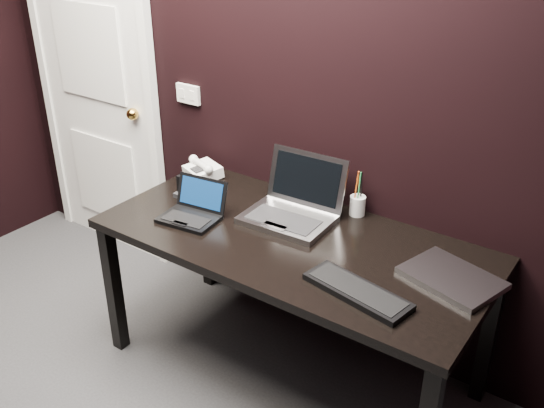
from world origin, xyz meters
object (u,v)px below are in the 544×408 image
Objects in this scene: mobile_phone at (182,189)px; pen_cup at (358,205)px; desk_phone at (203,170)px; ext_keyboard at (357,291)px; door at (96,86)px; desk at (292,253)px; closed_laptop at (452,278)px; silver_laptop at (293,208)px; netbook at (193,211)px.

mobile_phone is 0.49× the size of pen_cup.
ext_keyboard is at bearing -21.88° from desk_phone.
door reaches higher than desk.
closed_laptop is 1.85× the size of desk_phone.
mobile_phone is at bearing -19.56° from door.
pen_cup is at bearing 22.52° from mobile_phone.
door is at bearing 171.74° from silver_laptop.
closed_laptop is at bearing -7.17° from desk_phone.
netbook is 0.70× the size of silver_laptop.
netbook is at bearing -54.62° from desk_phone.
pen_cup is (-0.55, 0.27, 0.04)m from closed_laptop.
door reaches higher than closed_laptop.
door reaches higher than pen_cup.
door is 9.73× the size of desk_phone.
door is 2.18m from ext_keyboard.
silver_laptop reaches higher than netbook.
ext_keyboard is (2.08, -0.58, -0.29)m from door.
desk_phone reaches higher than ext_keyboard.
door is 5.25× the size of closed_laptop.
netbook is at bearing -170.40° from closed_laptop.
mobile_phone is at bearing -73.05° from desk_phone.
closed_laptop is at bearing -7.21° from door.
desk is 0.39m from pen_cup.
closed_laptop is 1.42m from desk_phone.
netbook is 2.69× the size of mobile_phone.
mobile_phone reaches higher than ext_keyboard.
silver_laptop is (-0.10, 0.15, 0.13)m from desk.
door reaches higher than silver_laptop.
pen_cup reaches higher than mobile_phone.
silver_laptop is (0.37, 0.26, 0.02)m from netbook.
ext_keyboard is 0.38m from closed_laptop.
desk_phone is (-1.16, 0.47, 0.03)m from ext_keyboard.
ext_keyboard is at bearing -5.97° from netbook.
door is 1.59m from silver_laptop.
netbook is 0.46m from desk_phone.
silver_laptop is 1.00× the size of closed_laptop.
silver_laptop is at bearing 174.88° from closed_laptop.
ext_keyboard is 0.63m from pen_cup.
pen_cup is (0.13, 0.35, 0.13)m from desk.
closed_laptop is 0.62m from pen_cup.
ext_keyboard is (0.52, -0.36, -0.04)m from silver_laptop.
silver_laptop is at bearing 12.65° from mobile_phone.
desk is 4.18× the size of silver_laptop.
door is 1.08m from mobile_phone.
silver_laptop reaches higher than closed_laptop.
door is at bearing 164.33° from ext_keyboard.
closed_laptop is at bearing 6.75° from desk.
netbook is 0.70× the size of closed_laptop.
door is at bearing 172.73° from desk_phone.
desk_phone is at bearing 170.33° from silver_laptop.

